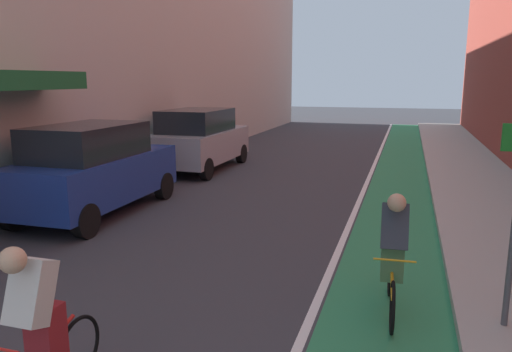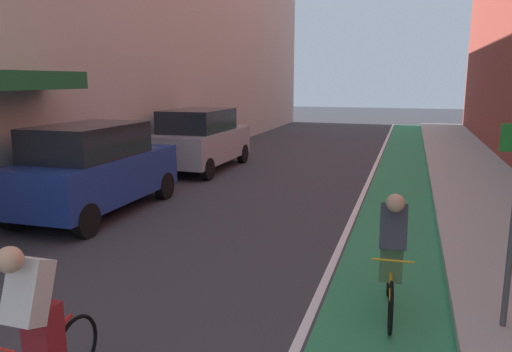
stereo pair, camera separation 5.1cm
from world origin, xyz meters
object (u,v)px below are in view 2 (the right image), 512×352
Objects in this scene: cyclist_mid at (392,252)px; parked_suv_silver at (200,139)px; parked_suv_blue at (94,168)px; cyclist_lead at (34,326)px.

parked_suv_silver is at bearing 126.89° from cyclist_mid.
parked_suv_silver is at bearing 90.01° from parked_suv_blue.
parked_suv_blue and parked_suv_silver have the same top height.
cyclist_lead is at bearing -135.20° from cyclist_mid.
cyclist_lead is (3.51, -11.39, -0.21)m from parked_suv_silver.
parked_suv_silver is at bearing 107.11° from cyclist_lead.
parked_suv_blue is 5.63m from parked_suv_silver.
cyclist_lead is 1.01× the size of cyclist_mid.
parked_suv_blue is 7.02m from cyclist_mid.
parked_suv_silver is (-0.00, 5.63, 0.00)m from parked_suv_blue.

